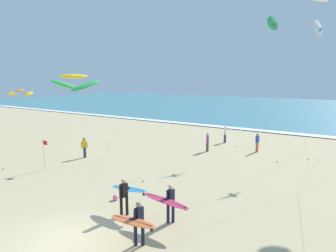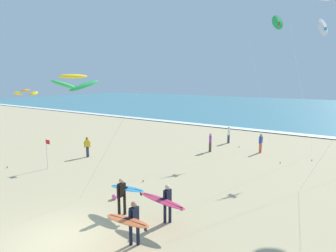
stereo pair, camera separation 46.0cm
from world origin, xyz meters
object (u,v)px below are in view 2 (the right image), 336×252
at_px(kite_arc_golden_far, 74,82).
at_px(bystander_yellow_top, 87,147).
at_px(kite_arc_amber_mid, 26,92).
at_px(kite_delta_emerald_high, 278,23).
at_px(bystander_white_top, 229,135).
at_px(beach_ball, 114,197).
at_px(bystander_blue_top, 261,143).
at_px(surfer_lead, 124,191).
at_px(kite_delta_ivory_distant, 323,28).
at_px(lifeguard_flag, 47,151).
at_px(surfer_trailing, 131,220).
at_px(surfer_third, 165,201).
at_px(bystander_purple_top, 210,142).

bearing_deg(kite_arc_golden_far, bystander_yellow_top, 137.09).
bearing_deg(kite_arc_amber_mid, kite_delta_emerald_high, 36.51).
bearing_deg(bystander_white_top, beach_ball, -90.08).
bearing_deg(bystander_blue_top, bystander_white_top, 152.11).
distance_m(surfer_lead, bystander_blue_top, 14.33).
height_order(bystander_white_top, bystander_yellow_top, same).
xyz_separation_m(surfer_lead, bystander_yellow_top, (-8.77, 5.30, -0.23)).
xyz_separation_m(kite_arc_amber_mid, bystander_blue_top, (18.25, 9.31, -4.05)).
xyz_separation_m(kite_delta_ivory_distant, bystander_blue_top, (-3.68, -1.76, -9.05)).
xyz_separation_m(bystander_yellow_top, beach_ball, (7.34, -4.50, -0.67)).
bearing_deg(bystander_blue_top, lifeguard_flag, -131.13).
distance_m(surfer_lead, bystander_white_top, 16.11).
xyz_separation_m(surfer_trailing, kite_arc_amber_mid, (-18.13, 6.67, 3.82)).
height_order(surfer_trailing, surfer_third, same).
bearing_deg(bystander_purple_top, surfer_trailing, -75.97).
distance_m(surfer_trailing, kite_delta_ivory_distant, 20.17).
xyz_separation_m(surfer_third, beach_ball, (-3.53, 0.59, -0.90)).
bearing_deg(surfer_trailing, kite_arc_golden_far, 162.00).
distance_m(surfer_lead, bystander_purple_top, 12.22).
bearing_deg(surfer_trailing, lifeguard_flag, 161.25).
xyz_separation_m(kite_arc_amber_mid, bystander_yellow_top, (7.36, 0.44, -4.05)).
xyz_separation_m(kite_arc_amber_mid, lifeguard_flag, (7.47, -3.05, -3.60)).
bearing_deg(bystander_blue_top, surfer_lead, -98.54).
bearing_deg(beach_ball, bystander_purple_top, 90.24).
distance_m(surfer_third, kite_arc_amber_mid, 19.20).
height_order(kite_arc_amber_mid, bystander_blue_top, kite_arc_amber_mid).
bearing_deg(bystander_white_top, surfer_lead, -84.99).
bearing_deg(kite_arc_golden_far, surfer_trailing, -18.00).
bearing_deg(beach_ball, surfer_lead, -29.33).
bearing_deg(kite_arc_amber_mid, surfer_trailing, -20.19).
height_order(kite_delta_emerald_high, lifeguard_flag, kite_delta_emerald_high).
relative_size(surfer_third, kite_delta_emerald_high, 0.19).
bearing_deg(bystander_purple_top, bystander_yellow_top, -136.89).
relative_size(surfer_lead, surfer_trailing, 1.03).
distance_m(kite_arc_golden_far, bystander_white_top, 17.12).
distance_m(bystander_purple_top, beach_ball, 11.35).
relative_size(kite_delta_ivory_distant, bystander_purple_top, 6.65).
height_order(kite_delta_ivory_distant, bystander_white_top, kite_delta_ivory_distant).
bearing_deg(bystander_yellow_top, surfer_trailing, -33.42).
distance_m(surfer_trailing, kite_arc_golden_far, 7.01).
relative_size(lifeguard_flag, beach_ball, 7.50).
bearing_deg(beach_ball, kite_arc_amber_mid, 164.56).
distance_m(kite_arc_golden_far, bystander_purple_top, 13.44).
bearing_deg(kite_arc_amber_mid, surfer_lead, -16.78).
height_order(kite_arc_amber_mid, bystander_yellow_top, kite_arc_amber_mid).
bearing_deg(bystander_yellow_top, kite_arc_amber_mid, -176.56).
xyz_separation_m(kite_arc_golden_far, bystander_white_top, (1.39, 16.29, -5.08)).
relative_size(kite_delta_emerald_high, kite_delta_ivory_distant, 1.11).
xyz_separation_m(kite_delta_ivory_distant, lifeguard_flag, (-14.47, -14.12, -8.59)).
height_order(surfer_lead, kite_delta_ivory_distant, kite_delta_ivory_distant).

